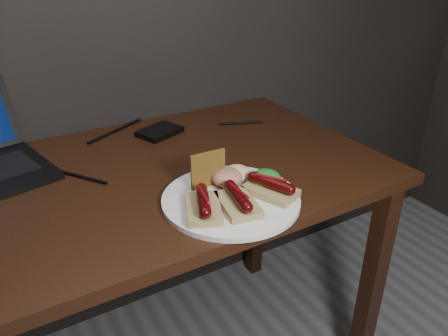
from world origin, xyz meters
name	(u,v)px	position (x,y,z in m)	size (l,w,h in m)	color
desk	(108,215)	(0.00, 1.38, 0.66)	(1.40, 0.70, 0.75)	#36190D
hard_drive	(160,132)	(0.23, 1.59, 0.76)	(0.12, 0.09, 0.02)	black
desk_cables	(79,158)	(-0.02, 1.54, 0.75)	(1.07, 0.36, 0.01)	black
plate	(231,199)	(0.22, 1.16, 0.76)	(0.30, 0.30, 0.01)	white
bread_sausage_left	(203,205)	(0.14, 1.13, 0.78)	(0.11, 0.13, 0.04)	tan
bread_sausage_center	(238,201)	(0.21, 1.11, 0.78)	(0.09, 0.13, 0.04)	tan
bread_sausage_right	(271,188)	(0.30, 1.12, 0.78)	(0.11, 0.13, 0.04)	tan
crispbread	(208,169)	(0.20, 1.23, 0.80)	(0.09, 0.01, 0.09)	olive
salad_greens	(266,179)	(0.31, 1.16, 0.78)	(0.07, 0.07, 0.04)	#13601B
salsa_mound	(227,177)	(0.24, 1.21, 0.78)	(0.07, 0.07, 0.04)	maroon
coleslaw_mound	(237,173)	(0.27, 1.22, 0.78)	(0.06, 0.06, 0.04)	white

